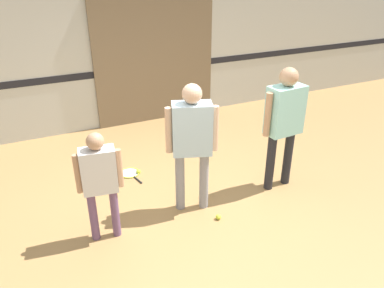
% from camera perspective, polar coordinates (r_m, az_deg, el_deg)
% --- Properties ---
extents(ground_plane, '(16.00, 16.00, 0.00)m').
position_cam_1_polar(ground_plane, '(4.85, -0.17, -9.89)').
color(ground_plane, '#A87F4C').
extents(wall_back, '(16.00, 0.07, 3.20)m').
position_cam_1_polar(wall_back, '(6.96, -11.50, 15.32)').
color(wall_back, beige).
rests_on(wall_back, ground_plane).
extents(wall_panel, '(2.32, 0.05, 2.39)m').
position_cam_1_polar(wall_panel, '(7.19, -5.57, 12.78)').
color(wall_panel, '#756047').
rests_on(wall_panel, ground_plane).
extents(person_instructor, '(0.59, 0.39, 1.64)m').
position_cam_1_polar(person_instructor, '(4.38, 0.00, 1.32)').
color(person_instructor, gray).
rests_on(person_instructor, ground_plane).
extents(person_student_left, '(0.49, 0.26, 1.31)m').
position_cam_1_polar(person_student_left, '(4.09, -13.92, -4.75)').
color(person_student_left, '#6B4C70').
rests_on(person_student_left, ground_plane).
extents(person_student_right, '(0.64, 0.29, 1.69)m').
position_cam_1_polar(person_student_right, '(4.99, 13.88, 4.10)').
color(person_student_right, '#232328').
rests_on(person_student_right, ground_plane).
extents(racket_spare_on_floor, '(0.36, 0.53, 0.03)m').
position_cam_1_polar(racket_spare_on_floor, '(5.65, -9.41, -4.43)').
color(racket_spare_on_floor, '#C6D838').
rests_on(racket_spare_on_floor, ground_plane).
extents(tennis_ball_near_instructor, '(0.07, 0.07, 0.07)m').
position_cam_1_polar(tennis_ball_near_instructor, '(4.67, 4.04, -11.03)').
color(tennis_ball_near_instructor, '#CCE038').
rests_on(tennis_ball_near_instructor, ground_plane).
extents(tennis_ball_by_spare_racket, '(0.07, 0.07, 0.07)m').
position_cam_1_polar(tennis_ball_by_spare_racket, '(5.63, -8.17, -4.18)').
color(tennis_ball_by_spare_racket, '#CCE038').
rests_on(tennis_ball_by_spare_racket, ground_plane).
extents(tennis_ball_stray_left, '(0.07, 0.07, 0.07)m').
position_cam_1_polar(tennis_ball_stray_left, '(4.97, -1.66, -8.38)').
color(tennis_ball_stray_left, '#CCE038').
rests_on(tennis_ball_stray_left, ground_plane).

